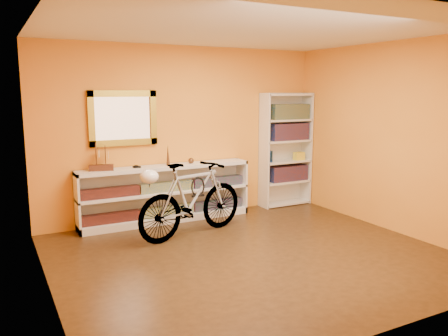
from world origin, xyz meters
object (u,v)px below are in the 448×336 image
console_unit (166,194)px  bookcase (286,150)px  bicycle (192,199)px  helmet (149,177)px

console_unit → bookcase: (2.16, 0.03, 0.52)m
bookcase → bicycle: bookcase is taller
bookcase → bicycle: size_ratio=1.10×
bicycle → helmet: bicycle is taller
helmet → console_unit: bearing=59.2°
bicycle → helmet: size_ratio=7.47×
bicycle → console_unit: bearing=-9.3°
bookcase → helmet: 2.90m
bicycle → bookcase: bearing=-82.9°
console_unit → helmet: 1.21m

